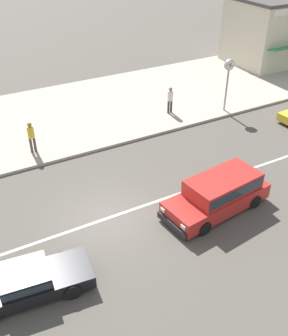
{
  "coord_description": "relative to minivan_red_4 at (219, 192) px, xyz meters",
  "views": [
    {
      "loc": [
        -4.72,
        -11.93,
        10.92
      ],
      "look_at": [
        2.69,
        1.6,
        0.8
      ],
      "focal_mm": 42.0,
      "sensor_mm": 36.0,
      "label": 1
    }
  ],
  "objects": [
    {
      "name": "ground_plane",
      "position": [
        -4.57,
        1.68,
        -0.85
      ],
      "size": [
        160.0,
        160.0,
        0.0
      ],
      "primitive_type": "plane",
      "color": "#544F47"
    },
    {
      "name": "street_clock",
      "position": [
        6.43,
        7.68,
        1.79
      ],
      "size": [
        0.66,
        0.22,
        3.31
      ],
      "color": "#9E9EA3",
      "rests_on": "kerb_strip"
    },
    {
      "name": "pedestrian_mid_kerb",
      "position": [
        -5.78,
        8.38,
        0.31
      ],
      "size": [
        0.34,
        0.34,
        1.72
      ],
      "color": "#4C4238",
      "rests_on": "kerb_strip"
    },
    {
      "name": "lane_centre_stripe",
      "position": [
        -4.57,
        1.68,
        -0.84
      ],
      "size": [
        50.4,
        0.14,
        0.01
      ],
      "primitive_type": "cube",
      "color": "silver",
      "rests_on": "ground"
    },
    {
      "name": "minivan_red_4",
      "position": [
        0.0,
        0.0,
        0.0
      ],
      "size": [
        5.07,
        2.38,
        1.56
      ],
      "color": "red",
      "rests_on": "ground"
    },
    {
      "name": "shopfront_corner_warung",
      "position": [
        15.83,
        13.81,
        1.89
      ],
      "size": [
        6.4,
        6.12,
        5.16
      ],
      "color": "beige",
      "rests_on": "kerb_strip"
    },
    {
      "name": "sedan_black_5",
      "position": [
        -8.49,
        -0.57,
        -0.31
      ],
      "size": [
        4.58,
        2.1,
        1.06
      ],
      "color": "black",
      "rests_on": "ground"
    },
    {
      "name": "pedestrian_near_clock",
      "position": [
        3.13,
        9.01,
        0.3
      ],
      "size": [
        0.34,
        0.34,
        1.7
      ],
      "color": "#333338",
      "rests_on": "kerb_strip"
    },
    {
      "name": "kerb_strip",
      "position": [
        -4.57,
        12.01,
        -0.77
      ],
      "size": [
        68.0,
        10.0,
        0.15
      ],
      "primitive_type": "cube",
      "color": "#ADA393",
      "rests_on": "ground"
    }
  ]
}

